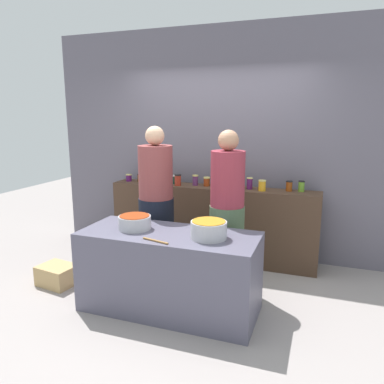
{
  "coord_description": "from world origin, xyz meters",
  "views": [
    {
      "loc": [
        1.35,
        -3.39,
        1.88
      ],
      "look_at": [
        0.0,
        0.35,
        1.05
      ],
      "focal_mm": 34.83,
      "sensor_mm": 36.0,
      "label": 1
    }
  ],
  "objects_px": {
    "cooking_pot_center": "(209,230)",
    "wooden_spoon": "(155,241)",
    "preserve_jar_11": "(250,183)",
    "preserve_jar_1": "(141,178)",
    "preserve_jar_0": "(129,178)",
    "preserve_jar_3": "(164,178)",
    "cook_in_cap": "(227,220)",
    "preserve_jar_6": "(195,180)",
    "preserve_jar_12": "(262,185)",
    "preserve_jar_2": "(152,177)",
    "bread_crate": "(57,275)",
    "preserve_jar_13": "(289,186)",
    "preserve_jar_9": "(226,183)",
    "preserve_jar_14": "(301,186)",
    "cooking_pot_left": "(135,222)",
    "preserve_jar_10": "(238,184)",
    "preserve_jar_7": "(207,182)",
    "cook_with_tongs": "(156,212)",
    "preserve_jar_8": "(218,181)",
    "preserve_jar_4": "(173,179)",
    "preserve_jar_5": "(178,180)"
  },
  "relations": [
    {
      "from": "preserve_jar_4",
      "to": "preserve_jar_6",
      "type": "distance_m",
      "value": 0.32
    },
    {
      "from": "preserve_jar_3",
      "to": "cooking_pot_center",
      "type": "bearing_deg",
      "value": -53.11
    },
    {
      "from": "bread_crate",
      "to": "preserve_jar_6",
      "type": "bearing_deg",
      "value": 49.23
    },
    {
      "from": "preserve_jar_0",
      "to": "cooking_pot_center",
      "type": "relative_size",
      "value": 0.29
    },
    {
      "from": "preserve_jar_0",
      "to": "preserve_jar_1",
      "type": "bearing_deg",
      "value": 9.08
    },
    {
      "from": "cooking_pot_left",
      "to": "preserve_jar_8",
      "type": "bearing_deg",
      "value": 73.35
    },
    {
      "from": "wooden_spoon",
      "to": "preserve_jar_11",
      "type": "bearing_deg",
      "value": 73.52
    },
    {
      "from": "preserve_jar_6",
      "to": "preserve_jar_1",
      "type": "bearing_deg",
      "value": 179.79
    },
    {
      "from": "preserve_jar_2",
      "to": "wooden_spoon",
      "type": "height_order",
      "value": "preserve_jar_2"
    },
    {
      "from": "preserve_jar_5",
      "to": "preserve_jar_7",
      "type": "bearing_deg",
      "value": 14.7
    },
    {
      "from": "preserve_jar_8",
      "to": "preserve_jar_14",
      "type": "height_order",
      "value": "preserve_jar_8"
    },
    {
      "from": "cooking_pot_center",
      "to": "preserve_jar_12",
      "type": "bearing_deg",
      "value": 79.8
    },
    {
      "from": "preserve_jar_7",
      "to": "preserve_jar_12",
      "type": "bearing_deg",
      "value": -5.46
    },
    {
      "from": "preserve_jar_5",
      "to": "preserve_jar_9",
      "type": "distance_m",
      "value": 0.63
    },
    {
      "from": "preserve_jar_6",
      "to": "preserve_jar_14",
      "type": "xyz_separation_m",
      "value": [
        1.33,
        0.05,
        -0.0
      ]
    },
    {
      "from": "wooden_spoon",
      "to": "cook_with_tongs",
      "type": "bearing_deg",
      "value": 114.69
    },
    {
      "from": "preserve_jar_7",
      "to": "bread_crate",
      "type": "xyz_separation_m",
      "value": [
        -1.32,
        -1.36,
        -0.92
      ]
    },
    {
      "from": "preserve_jar_2",
      "to": "preserve_jar_6",
      "type": "xyz_separation_m",
      "value": [
        0.63,
        -0.01,
        -0.0
      ]
    },
    {
      "from": "bread_crate",
      "to": "preserve_jar_4",
      "type": "bearing_deg",
      "value": 58.29
    },
    {
      "from": "preserve_jar_13",
      "to": "cooking_pot_center",
      "type": "bearing_deg",
      "value": -110.83
    },
    {
      "from": "preserve_jar_12",
      "to": "cook_in_cap",
      "type": "bearing_deg",
      "value": -107.19
    },
    {
      "from": "wooden_spoon",
      "to": "cook_in_cap",
      "type": "distance_m",
      "value": 0.96
    },
    {
      "from": "cooking_pot_left",
      "to": "wooden_spoon",
      "type": "bearing_deg",
      "value": -37.92
    },
    {
      "from": "cook_with_tongs",
      "to": "bread_crate",
      "type": "xyz_separation_m",
      "value": [
        -0.99,
        -0.53,
        -0.68
      ]
    },
    {
      "from": "preserve_jar_14",
      "to": "cooking_pot_left",
      "type": "height_order",
      "value": "preserve_jar_14"
    },
    {
      "from": "preserve_jar_7",
      "to": "preserve_jar_6",
      "type": "bearing_deg",
      "value": -179.62
    },
    {
      "from": "preserve_jar_0",
      "to": "wooden_spoon",
      "type": "bearing_deg",
      "value": -54.49
    },
    {
      "from": "cook_in_cap",
      "to": "preserve_jar_6",
      "type": "bearing_deg",
      "value": 127.81
    },
    {
      "from": "preserve_jar_6",
      "to": "preserve_jar_8",
      "type": "distance_m",
      "value": 0.3
    },
    {
      "from": "preserve_jar_7",
      "to": "cook_with_tongs",
      "type": "xyz_separation_m",
      "value": [
        -0.34,
        -0.82,
        -0.24
      ]
    },
    {
      "from": "preserve_jar_1",
      "to": "cook_in_cap",
      "type": "xyz_separation_m",
      "value": [
        1.45,
        -0.83,
        -0.24
      ]
    },
    {
      "from": "preserve_jar_9",
      "to": "preserve_jar_10",
      "type": "distance_m",
      "value": 0.16
    },
    {
      "from": "preserve_jar_2",
      "to": "preserve_jar_11",
      "type": "distance_m",
      "value": 1.34
    },
    {
      "from": "preserve_jar_4",
      "to": "preserve_jar_10",
      "type": "relative_size",
      "value": 0.89
    },
    {
      "from": "preserve_jar_3",
      "to": "preserve_jar_9",
      "type": "distance_m",
      "value": 0.87
    },
    {
      "from": "preserve_jar_5",
      "to": "wooden_spoon",
      "type": "xyz_separation_m",
      "value": [
        0.43,
        -1.6,
        -0.25
      ]
    },
    {
      "from": "cooking_pot_center",
      "to": "wooden_spoon",
      "type": "xyz_separation_m",
      "value": [
        -0.41,
        -0.25,
        -0.07
      ]
    },
    {
      "from": "preserve_jar_3",
      "to": "preserve_jar_11",
      "type": "height_order",
      "value": "preserve_jar_11"
    },
    {
      "from": "preserve_jar_8",
      "to": "preserve_jar_6",
      "type": "bearing_deg",
      "value": -176.01
    },
    {
      "from": "preserve_jar_8",
      "to": "preserve_jar_9",
      "type": "relative_size",
      "value": 1.1
    },
    {
      "from": "cook_in_cap",
      "to": "bread_crate",
      "type": "relative_size",
      "value": 4.31
    },
    {
      "from": "preserve_jar_11",
      "to": "preserve_jar_1",
      "type": "bearing_deg",
      "value": 179.32
    },
    {
      "from": "preserve_jar_8",
      "to": "preserve_jar_7",
      "type": "bearing_deg",
      "value": -172.17
    },
    {
      "from": "preserve_jar_2",
      "to": "bread_crate",
      "type": "distance_m",
      "value": 1.74
    },
    {
      "from": "preserve_jar_8",
      "to": "preserve_jar_12",
      "type": "relative_size",
      "value": 1.09
    },
    {
      "from": "preserve_jar_7",
      "to": "preserve_jar_13",
      "type": "distance_m",
      "value": 1.03
    },
    {
      "from": "preserve_jar_5",
      "to": "preserve_jar_14",
      "type": "relative_size",
      "value": 1.12
    },
    {
      "from": "preserve_jar_1",
      "to": "preserve_jar_14",
      "type": "relative_size",
      "value": 0.83
    },
    {
      "from": "preserve_jar_0",
      "to": "preserve_jar_11",
      "type": "height_order",
      "value": "preserve_jar_11"
    },
    {
      "from": "cooking_pot_center",
      "to": "cook_in_cap",
      "type": "relative_size",
      "value": 0.19
    }
  ]
}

